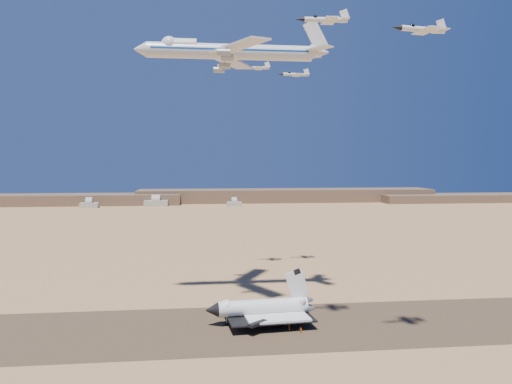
{
  "coord_description": "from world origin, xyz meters",
  "views": [
    {
      "loc": [
        -5.47,
        -165.29,
        55.83
      ],
      "look_at": [
        14.55,
        8.0,
        45.62
      ],
      "focal_mm": 35.0,
      "sensor_mm": 36.0,
      "label": 1
    }
  ],
  "objects": [
    {
      "name": "chase_jet_d",
      "position": [
        43.27,
        85.18,
        100.44
      ],
      "size": [
        16.69,
        8.98,
        4.15
      ],
      "rotation": [
        0.0,
        0.0,
        0.06
      ],
      "color": "silver"
    },
    {
      "name": "crew_c",
      "position": [
        27.56,
        -7.8,
        1.02
      ],
      "size": [
        1.26,
        0.98,
        1.91
      ],
      "primitive_type": "imported",
      "rotation": [
        0.0,
        0.0,
        2.72
      ],
      "color": "orange",
      "rests_on": "runway"
    },
    {
      "name": "chase_jet_b",
      "position": [
        55.23,
        -33.32,
        92.22
      ],
      "size": [
        16.65,
        9.22,
        4.16
      ],
      "rotation": [
        0.0,
        0.0,
        0.14
      ],
      "color": "silver"
    },
    {
      "name": "runway",
      "position": [
        0.0,
        0.0,
        0.03
      ],
      "size": [
        600.0,
        50.0,
        0.06
      ],
      "primitive_type": "cube",
      "color": "#503B28",
      "rests_on": "ground"
    },
    {
      "name": "ground",
      "position": [
        0.0,
        0.0,
        0.0
      ],
      "size": [
        1200.0,
        1200.0,
        0.0
      ],
      "primitive_type": "plane",
      "color": "#AB834C",
      "rests_on": "ground"
    },
    {
      "name": "carrier_747",
      "position": [
        4.85,
        28.16,
        98.38
      ],
      "size": [
        74.84,
        58.15,
        18.68
      ],
      "rotation": [
        0.0,
        0.0,
        0.01
      ],
      "color": "silver"
    },
    {
      "name": "hangars",
      "position": [
        -64.0,
        478.43,
        4.83
      ],
      "size": [
        200.5,
        29.5,
        30.0
      ],
      "color": "#A4A191",
      "rests_on": "ground"
    },
    {
      "name": "shuttle",
      "position": [
        16.17,
        3.89,
        5.06
      ],
      "size": [
        38.32,
        25.69,
        18.82
      ],
      "rotation": [
        0.0,
        0.0,
        0.09
      ],
      "color": "silver",
      "rests_on": "runway"
    },
    {
      "name": "ridgeline",
      "position": [
        65.32,
        527.31,
        7.63
      ],
      "size": [
        960.0,
        90.0,
        18.0
      ],
      "color": "brown",
      "rests_on": "ground"
    },
    {
      "name": "crew_b",
      "position": [
        24.53,
        -2.62,
        0.85
      ],
      "size": [
        0.87,
        0.84,
        1.58
      ],
      "primitive_type": "imported",
      "rotation": [
        0.0,
        0.0,
        2.41
      ],
      "color": "orange",
      "rests_on": "runway"
    },
    {
      "name": "chase_jet_c",
      "position": [
        22.73,
        80.03,
        102.35
      ],
      "size": [
        15.82,
        8.52,
        3.94
      ],
      "rotation": [
        0.0,
        0.0,
        -0.06
      ],
      "color": "silver"
    },
    {
      "name": "crew_a",
      "position": [
        24.14,
        -4.99,
        0.89
      ],
      "size": [
        0.61,
        0.72,
        1.66
      ],
      "primitive_type": "imported",
      "rotation": [
        0.0,
        0.0,
        2.0
      ],
      "color": "orange",
      "rests_on": "runway"
    },
    {
      "name": "chase_jet_a",
      "position": [
        32.38,
        -16.95,
        98.65
      ],
      "size": [
        16.48,
        8.85,
        4.1
      ],
      "rotation": [
        0.0,
        0.0,
        -0.05
      ],
      "color": "silver"
    }
  ]
}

